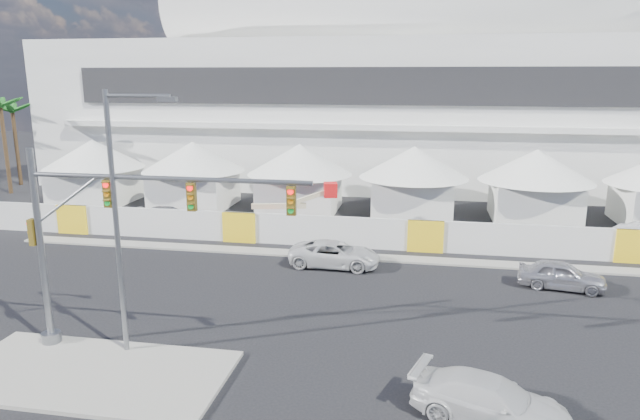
% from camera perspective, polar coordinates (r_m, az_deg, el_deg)
% --- Properties ---
extents(ground, '(160.00, 160.00, 0.00)m').
position_cam_1_polar(ground, '(23.43, -4.89, -13.88)').
color(ground, black).
rests_on(ground, ground).
extents(median_island, '(10.00, 5.00, 0.15)m').
position_cam_1_polar(median_island, '(23.21, -21.92, -14.93)').
color(median_island, gray).
rests_on(median_island, ground).
extents(stadium, '(80.00, 24.80, 21.98)m').
position_cam_1_polar(stadium, '(61.69, 13.40, 11.80)').
color(stadium, silver).
rests_on(stadium, ground).
extents(tent_row, '(53.40, 8.40, 5.40)m').
position_cam_1_polar(tent_row, '(45.02, 3.59, 3.64)').
color(tent_row, white).
rests_on(tent_row, ground).
extents(hoarding_fence, '(70.00, 0.25, 2.00)m').
position_cam_1_polar(hoarding_fence, '(35.92, 10.50, -2.57)').
color(hoarding_fence, silver).
rests_on(hoarding_fence, ground).
extents(palm_cluster, '(10.60, 10.60, 8.55)m').
position_cam_1_polar(palm_cluster, '(63.24, -28.27, 8.29)').
color(palm_cluster, '#47331E').
rests_on(palm_cluster, ground).
extents(sedan_silver, '(2.40, 4.48, 1.45)m').
position_cam_1_polar(sedan_silver, '(31.88, 23.01, -6.01)').
color(sedan_silver, '#BCBBC1').
rests_on(sedan_silver, ground).
extents(pickup_curb, '(2.55, 5.26, 1.44)m').
position_cam_1_polar(pickup_curb, '(32.73, 1.48, -4.43)').
color(pickup_curb, silver).
rests_on(pickup_curb, ground).
extents(pickup_near, '(3.46, 5.37, 1.45)m').
position_cam_1_polar(pickup_near, '(19.62, 16.71, -17.82)').
color(pickup_near, silver).
rests_on(pickup_near, ground).
extents(lot_car_c, '(2.91, 5.03, 1.37)m').
position_cam_1_polar(lot_car_c, '(42.96, -14.87, -0.62)').
color(lot_car_c, '#A9A9AE').
rests_on(lot_car_c, ground).
extents(traffic_mast, '(11.21, 0.77, 7.89)m').
position_cam_1_polar(traffic_mast, '(23.42, -21.71, -2.81)').
color(traffic_mast, gray).
rests_on(traffic_mast, median_island).
extents(streetlight_median, '(2.78, 0.28, 10.07)m').
position_cam_1_polar(streetlight_median, '(22.40, -19.24, 0.29)').
color(streetlight_median, gray).
rests_on(streetlight_median, median_island).
extents(boom_lift, '(7.18, 2.36, 3.55)m').
position_cam_1_polar(boom_lift, '(39.27, -4.89, -1.10)').
color(boom_lift, red).
rests_on(boom_lift, ground).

